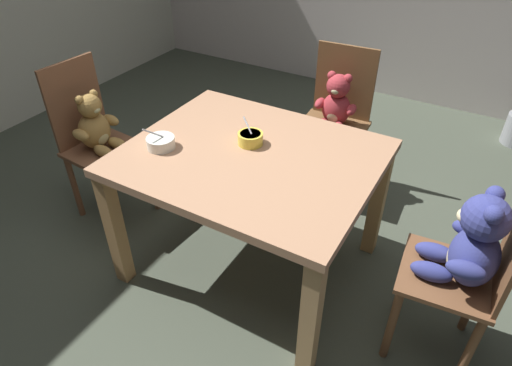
{
  "coord_description": "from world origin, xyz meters",
  "views": [
    {
      "loc": [
        0.9,
        -1.51,
        1.83
      ],
      "look_at": [
        0.0,
        0.05,
        0.51
      ],
      "focal_mm": 31.4,
      "sensor_mm": 36.0,
      "label": 1
    }
  ],
  "objects_px": {
    "dining_table": "(251,172)",
    "teddy_chair_near_right": "(470,254)",
    "teddy_chair_near_left": "(97,134)",
    "porridge_bowl_white_near_left": "(161,142)",
    "teddy_chair_far_center": "(335,112)",
    "porridge_bowl_yellow_center": "(250,138)"
  },
  "relations": [
    {
      "from": "dining_table",
      "to": "porridge_bowl_white_near_left",
      "type": "relative_size",
      "value": 8.63
    },
    {
      "from": "dining_table",
      "to": "porridge_bowl_white_near_left",
      "type": "distance_m",
      "value": 0.45
    },
    {
      "from": "teddy_chair_far_center",
      "to": "dining_table",
      "type": "bearing_deg",
      "value": -7.65
    },
    {
      "from": "dining_table",
      "to": "porridge_bowl_white_near_left",
      "type": "xyz_separation_m",
      "value": [
        -0.4,
        -0.16,
        0.13
      ]
    },
    {
      "from": "dining_table",
      "to": "teddy_chair_near_right",
      "type": "bearing_deg",
      "value": -1.56
    },
    {
      "from": "teddy_chair_near_left",
      "to": "porridge_bowl_white_near_left",
      "type": "bearing_deg",
      "value": -7.46
    },
    {
      "from": "porridge_bowl_white_near_left",
      "to": "porridge_bowl_yellow_center",
      "type": "distance_m",
      "value": 0.42
    },
    {
      "from": "dining_table",
      "to": "porridge_bowl_white_near_left",
      "type": "bearing_deg",
      "value": -157.63
    },
    {
      "from": "teddy_chair_near_right",
      "to": "teddy_chair_near_left",
      "type": "bearing_deg",
      "value": -4.78
    },
    {
      "from": "porridge_bowl_white_near_left",
      "to": "teddy_chair_near_left",
      "type": "bearing_deg",
      "value": 167.82
    },
    {
      "from": "teddy_chair_far_center",
      "to": "porridge_bowl_yellow_center",
      "type": "bearing_deg",
      "value": -11.26
    },
    {
      "from": "teddy_chair_near_right",
      "to": "porridge_bowl_yellow_center",
      "type": "bearing_deg",
      "value": -10.61
    },
    {
      "from": "dining_table",
      "to": "teddy_chair_far_center",
      "type": "height_order",
      "value": "teddy_chair_far_center"
    },
    {
      "from": "dining_table",
      "to": "porridge_bowl_yellow_center",
      "type": "relative_size",
      "value": 9.44
    },
    {
      "from": "teddy_chair_near_left",
      "to": "porridge_bowl_white_near_left",
      "type": "relative_size",
      "value": 7.07
    },
    {
      "from": "dining_table",
      "to": "teddy_chair_near_right",
      "type": "xyz_separation_m",
      "value": [
        1.0,
        -0.03,
        -0.02
      ]
    },
    {
      "from": "teddy_chair_near_left",
      "to": "porridge_bowl_yellow_center",
      "type": "distance_m",
      "value": 0.99
    },
    {
      "from": "dining_table",
      "to": "teddy_chair_near_right",
      "type": "relative_size",
      "value": 1.24
    },
    {
      "from": "dining_table",
      "to": "teddy_chair_far_center",
      "type": "distance_m",
      "value": 0.92
    },
    {
      "from": "dining_table",
      "to": "porridge_bowl_yellow_center",
      "type": "bearing_deg",
      "value": 121.14
    },
    {
      "from": "teddy_chair_near_right",
      "to": "teddy_chair_far_center",
      "type": "bearing_deg",
      "value": -50.29
    },
    {
      "from": "dining_table",
      "to": "porridge_bowl_yellow_center",
      "type": "height_order",
      "value": "porridge_bowl_yellow_center"
    }
  ]
}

